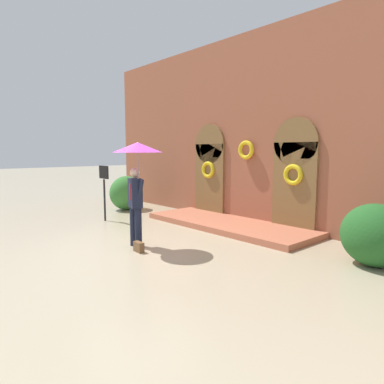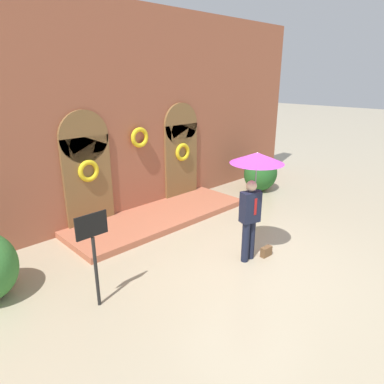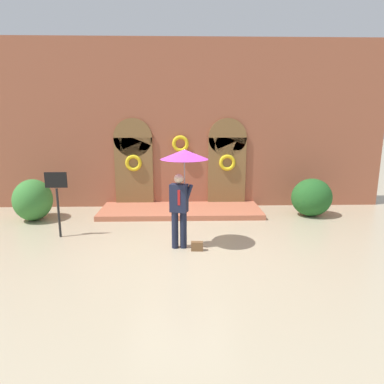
{
  "view_description": "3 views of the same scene",
  "coord_description": "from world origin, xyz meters",
  "px_view_note": "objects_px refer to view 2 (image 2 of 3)",
  "views": [
    {
      "loc": [
        6.54,
        -4.11,
        2.17
      ],
      "look_at": [
        -0.14,
        1.82,
        1.1
      ],
      "focal_mm": 32.0,
      "sensor_mm": 36.0,
      "label": 1
    },
    {
      "loc": [
        -5.49,
        -3.91,
        3.81
      ],
      "look_at": [
        0.04,
        1.81,
        1.1
      ],
      "focal_mm": 32.0,
      "sensor_mm": 36.0,
      "label": 2
    },
    {
      "loc": [
        0.07,
        -7.76,
        3.08
      ],
      "look_at": [
        0.34,
        1.81,
        0.98
      ],
      "focal_mm": 32.0,
      "sensor_mm": 36.0,
      "label": 3
    }
  ],
  "objects_px": {
    "sign_post": "(93,245)",
    "shrub_right": "(261,174)",
    "person_with_umbrella": "(255,174)",
    "handbag": "(266,251)"
  },
  "relations": [
    {
      "from": "sign_post",
      "to": "shrub_right",
      "type": "distance_m",
      "value": 7.52
    },
    {
      "from": "person_with_umbrella",
      "to": "handbag",
      "type": "xyz_separation_m",
      "value": [
        0.32,
        -0.2,
        -1.8
      ]
    },
    {
      "from": "person_with_umbrella",
      "to": "sign_post",
      "type": "height_order",
      "value": "person_with_umbrella"
    },
    {
      "from": "handbag",
      "to": "sign_post",
      "type": "distance_m",
      "value": 3.84
    },
    {
      "from": "person_with_umbrella",
      "to": "shrub_right",
      "type": "xyz_separation_m",
      "value": [
        4.06,
        2.63,
        -1.31
      ]
    },
    {
      "from": "handbag",
      "to": "shrub_right",
      "type": "bearing_deg",
      "value": 40.32
    },
    {
      "from": "handbag",
      "to": "shrub_right",
      "type": "xyz_separation_m",
      "value": [
        3.74,
        2.83,
        0.49
      ]
    },
    {
      "from": "handbag",
      "to": "sign_post",
      "type": "bearing_deg",
      "value": 166.76
    },
    {
      "from": "person_with_umbrella",
      "to": "handbag",
      "type": "height_order",
      "value": "person_with_umbrella"
    },
    {
      "from": "person_with_umbrella",
      "to": "handbag",
      "type": "distance_m",
      "value": 1.84
    }
  ]
}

